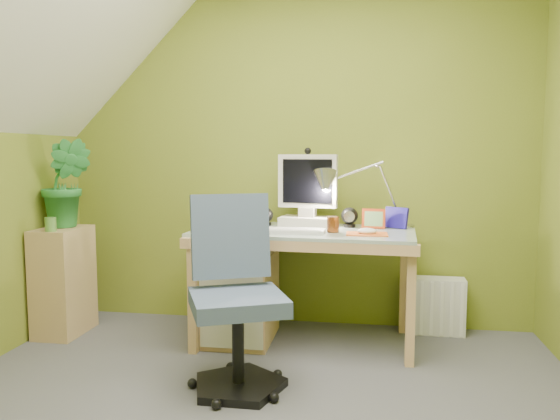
# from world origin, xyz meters

# --- Properties ---
(wall_back) EXTENTS (3.20, 0.01, 2.40)m
(wall_back) POSITION_xyz_m (0.00, 1.60, 1.20)
(wall_back) COLOR olive
(wall_back) RESTS_ON floor
(desk) EXTENTS (1.37, 0.74, 0.71)m
(desk) POSITION_xyz_m (0.12, 1.18, 0.36)
(desk) COLOR tan
(desk) RESTS_ON floor
(monitor) EXTENTS (0.38, 0.25, 0.48)m
(monitor) POSITION_xyz_m (0.12, 1.36, 0.95)
(monitor) COLOR beige
(monitor) RESTS_ON desk
(speaker_left) EXTENTS (0.10, 0.10, 0.11)m
(speaker_left) POSITION_xyz_m (-0.15, 1.34, 0.77)
(speaker_left) COLOR black
(speaker_left) RESTS_ON desk
(speaker_right) EXTENTS (0.11, 0.11, 0.13)m
(speaker_right) POSITION_xyz_m (0.39, 1.34, 0.78)
(speaker_right) COLOR black
(speaker_right) RESTS_ON desk
(keyboard) EXTENTS (0.44, 0.14, 0.02)m
(keyboard) POSITION_xyz_m (0.04, 1.04, 0.72)
(keyboard) COLOR silver
(keyboard) RESTS_ON desk
(mousepad) EXTENTS (0.24, 0.17, 0.01)m
(mousepad) POSITION_xyz_m (0.50, 1.04, 0.72)
(mousepad) COLOR #CE5B20
(mousepad) RESTS_ON desk
(mouse) EXTENTS (0.11, 0.07, 0.04)m
(mouse) POSITION_xyz_m (0.50, 1.04, 0.73)
(mouse) COLOR white
(mouse) RESTS_ON mousepad
(amber_tumbler) EXTENTS (0.09, 0.09, 0.09)m
(amber_tumbler) POSITION_xyz_m (0.30, 1.10, 0.76)
(amber_tumbler) COLOR brown
(amber_tumbler) RESTS_ON desk
(candle_cluster) EXTENTS (0.17, 0.15, 0.12)m
(candle_cluster) POSITION_xyz_m (-0.48, 1.19, 0.77)
(candle_cluster) COLOR #AC3A0E
(candle_cluster) RESTS_ON desk
(photo_frame_red) EXTENTS (0.14, 0.03, 0.12)m
(photo_frame_red) POSITION_xyz_m (0.54, 1.30, 0.77)
(photo_frame_red) COLOR #B33713
(photo_frame_red) RESTS_ON desk
(photo_frame_blue) EXTENTS (0.14, 0.10, 0.13)m
(photo_frame_blue) POSITION_xyz_m (0.68, 1.34, 0.78)
(photo_frame_blue) COLOR #1D148E
(photo_frame_blue) RESTS_ON desk
(photo_frame_green) EXTENTS (0.13, 0.07, 0.12)m
(photo_frame_green) POSITION_xyz_m (-0.28, 1.32, 0.77)
(photo_frame_green) COLOR #C0CF8E
(photo_frame_green) RESTS_ON desk
(desk_lamp) EXTENTS (0.56, 0.25, 0.60)m
(desk_lamp) POSITION_xyz_m (0.57, 1.36, 1.01)
(desk_lamp) COLOR #B4B4B9
(desk_lamp) RESTS_ON desk
(side_ledge) EXTENTS (0.26, 0.40, 0.70)m
(side_ledge) POSITION_xyz_m (-1.45, 1.10, 0.35)
(side_ledge) COLOR tan
(side_ledge) RESTS_ON floor
(potted_plant) EXTENTS (0.36, 0.31, 0.57)m
(potted_plant) POSITION_xyz_m (-1.43, 1.15, 0.99)
(potted_plant) COLOR #287832
(potted_plant) RESTS_ON side_ledge
(green_cup) EXTENTS (0.08, 0.08, 0.09)m
(green_cup) POSITION_xyz_m (-1.43, 0.95, 0.74)
(green_cup) COLOR #538738
(green_cup) RESTS_ON side_ledge
(task_chair) EXTENTS (0.67, 0.67, 0.92)m
(task_chair) POSITION_xyz_m (-0.12, 0.44, 0.46)
(task_chair) COLOR #41506A
(task_chair) RESTS_ON floor
(radiator) EXTENTS (0.37, 0.16, 0.37)m
(radiator) POSITION_xyz_m (0.96, 1.49, 0.18)
(radiator) COLOR silver
(radiator) RESTS_ON floor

